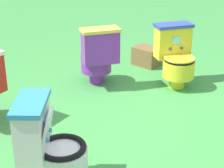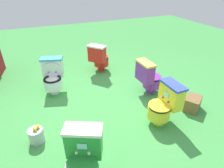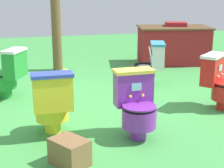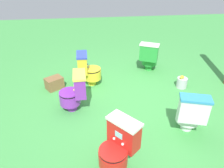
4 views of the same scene
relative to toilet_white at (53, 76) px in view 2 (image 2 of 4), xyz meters
The scene contains 8 objects.
ground 1.22m from the toilet_white, 137.48° to the right, with size 14.00×14.00×0.00m, color #429947.
toilet_white is the anchor object (origin of this frame).
toilet_purple 1.96m from the toilet_white, 114.49° to the right, with size 0.44×0.50×0.73m.
toilet_green 2.19m from the toilet_white, behind, with size 0.62×0.58×0.73m.
toilet_red 1.31m from the toilet_white, 65.96° to the right, with size 0.63×0.64×0.73m.
toilet_yellow 2.27m from the toilet_white, 137.94° to the right, with size 0.44×0.50×0.73m.
small_crate 2.77m from the toilet_white, 125.49° to the right, with size 0.34×0.25×0.25m, color brown.
lemon_bucket 1.42m from the toilet_white, 161.07° to the left, with size 0.22×0.22×0.28m.
Camera 2 is at (-2.77, 0.98, 2.18)m, focal length 30.29 mm.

